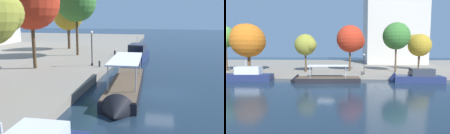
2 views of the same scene
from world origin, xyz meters
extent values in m
plane|color=#192838|center=(0.00, 0.00, 0.00)|extent=(220.00, 220.00, 0.00)
cube|color=black|center=(0.14, 3.07, 0.24)|extent=(11.20, 3.23, 1.19)
cone|color=black|center=(-5.89, 2.78, 0.24)|extent=(1.52, 2.50, 2.43)
cube|color=brown|center=(0.14, 3.07, 0.88)|extent=(10.97, 3.09, 0.08)
cylinder|color=#B2B2B7|center=(-2.85, 1.84, 1.90)|extent=(0.10, 0.10, 1.97)
cylinder|color=#B2B2B7|center=(-2.95, 4.00, 1.90)|extent=(0.10, 0.10, 1.97)
cylinder|color=#B2B2B7|center=(3.24, 2.14, 1.90)|extent=(0.10, 0.10, 1.97)
cylinder|color=#B2B2B7|center=(3.14, 4.30, 1.90)|extent=(0.10, 0.10, 1.97)
cube|color=silver|center=(0.14, 3.07, 2.94)|extent=(6.98, 2.81, 0.12)
cube|color=navy|center=(15.90, 3.93, 0.37)|extent=(8.48, 3.36, 1.53)
cone|color=navy|center=(11.35, 4.20, 0.37)|extent=(1.36, 2.79, 2.72)
cube|color=#2D333D|center=(16.52, 3.89, 1.78)|extent=(3.88, 2.51, 1.29)
cube|color=black|center=(15.07, 3.98, 1.85)|extent=(1.12, 2.21, 0.78)
cylinder|color=silver|center=(16.11, 3.92, 3.05)|extent=(0.08, 0.08, 1.24)
cylinder|color=#2D2D33|center=(6.40, 7.22, 1.02)|extent=(0.23, 0.23, 0.56)
sphere|color=#2D2D33|center=(6.40, 7.22, 1.36)|extent=(0.25, 0.25, 0.25)
cylinder|color=#2D2D33|center=(15.35, 7.23, 1.01)|extent=(0.27, 0.27, 0.54)
sphere|color=#2D2D33|center=(15.35, 7.23, 1.35)|extent=(0.29, 0.29, 0.29)
cylinder|color=black|center=(6.85, 8.27, 2.65)|extent=(0.12, 0.12, 3.81)
sphere|color=white|center=(6.85, 8.27, 4.72)|extent=(0.37, 0.37, 0.37)
cylinder|color=black|center=(6.85, 8.27, 0.89)|extent=(0.26, 0.26, 0.30)
cylinder|color=#4C3823|center=(14.32, 12.88, 3.62)|extent=(0.36, 0.36, 5.76)
sphere|color=#38702D|center=(14.32, 12.88, 8.74)|extent=(5.98, 5.98, 5.98)
sphere|color=#38702D|center=(14.92, 12.37, 8.06)|extent=(3.65, 3.65, 3.65)
cylinder|color=#4C3823|center=(21.04, 17.00, 2.76)|extent=(0.48, 0.48, 4.04)
sphere|color=olive|center=(21.04, 17.00, 6.83)|extent=(5.46, 5.46, 5.46)
sphere|color=olive|center=(19.96, 17.69, 7.82)|extent=(3.33, 3.33, 3.33)
sphere|color=olive|center=(20.29, 16.67, 6.72)|extent=(2.70, 2.70, 2.70)
cylinder|color=#4C3823|center=(4.12, 14.26, 3.31)|extent=(0.40, 0.40, 5.13)
sphere|color=#B22D19|center=(4.12, 14.26, 8.23)|extent=(6.29, 6.29, 6.29)
sphere|color=#B22D19|center=(5.51, 14.82, 7.70)|extent=(4.24, 4.24, 4.24)
sphere|color=#B22D19|center=(5.34, 14.88, 7.72)|extent=(4.18, 4.18, 4.18)
sphere|color=olive|center=(-4.69, 11.34, 6.80)|extent=(2.96, 2.96, 2.96)
camera|label=1|loc=(-20.42, -0.17, 6.55)|focal=38.60mm
camera|label=2|loc=(3.41, -28.43, 5.65)|focal=29.22mm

